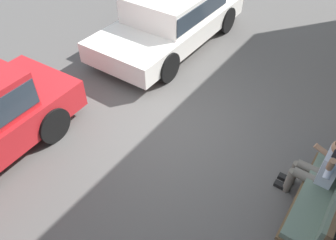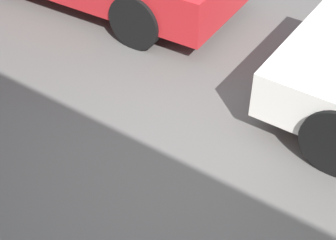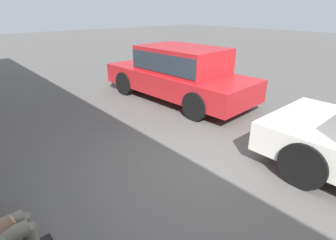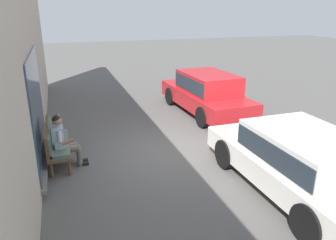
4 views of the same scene
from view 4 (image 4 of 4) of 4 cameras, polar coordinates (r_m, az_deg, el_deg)
ground_plane at (r=8.79m, az=0.47°, el=-5.52°), size 60.00×60.00×0.00m
building_facade at (r=7.66m, az=-24.70°, el=10.16°), size 18.00×0.51×5.42m
bench at (r=8.51m, az=-19.16°, el=-3.51°), size 1.79×0.55×0.97m
person_on_phone at (r=8.14m, az=-17.70°, el=-3.35°), size 0.73×0.74×1.31m
parked_car_near at (r=7.17m, az=22.19°, el=-6.36°), size 4.55×2.02×1.35m
parked_car_mid at (r=11.80m, az=6.73°, el=4.97°), size 4.54×1.97×1.47m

